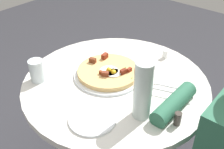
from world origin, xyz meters
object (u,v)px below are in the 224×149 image
object	(u,v)px
dining_table	(115,108)
salt_shaker	(165,54)
breakfast_pizza	(109,71)
water_bottle	(143,90)
water_glass	(37,71)
bread_plate	(92,119)
knife	(173,92)
pepper_shaker	(178,119)
fork	(174,87)
pizza_plate	(108,74)

from	to	relation	value
dining_table	salt_shaker	world-z (taller)	salt_shaker
breakfast_pizza	water_bottle	distance (m)	0.32
water_glass	bread_plate	bearing A→B (deg)	-94.17
dining_table	water_bottle	world-z (taller)	water_bottle
water_glass	salt_shaker	xyz separation A→B (m)	(0.56, -0.35, -0.03)
bread_plate	knife	xyz separation A→B (m)	(0.35, -0.15, 0.00)
breakfast_pizza	knife	world-z (taller)	breakfast_pizza
dining_table	breakfast_pizza	size ratio (longest dim) A/B	2.94
bread_plate	salt_shaker	distance (m)	0.59
breakfast_pizza	knife	xyz separation A→B (m)	(0.08, -0.31, -0.02)
water_bottle	pepper_shaker	xyz separation A→B (m)	(0.05, -0.14, -0.10)
fork	salt_shaker	world-z (taller)	salt_shaker
dining_table	breakfast_pizza	bearing A→B (deg)	78.67
dining_table	pepper_shaker	distance (m)	0.42
bread_plate	breakfast_pizza	bearing A→B (deg)	29.33
bread_plate	knife	distance (m)	0.38
water_bottle	fork	bearing A→B (deg)	-3.22
water_glass	fork	bearing A→B (deg)	-55.37
fork	knife	bearing A→B (deg)	90.00
breakfast_pizza	water_bottle	xyz separation A→B (m)	(-0.12, -0.28, 0.10)
dining_table	pizza_plate	world-z (taller)	pizza_plate
fork	pepper_shaker	xyz separation A→B (m)	(-0.19, -0.12, 0.02)
dining_table	pizza_plate	bearing A→B (deg)	78.70
fork	water_glass	bearing A→B (deg)	15.07
fork	water_bottle	world-z (taller)	water_bottle
fork	water_glass	size ratio (longest dim) A/B	1.68
fork	water_bottle	size ratio (longest dim) A/B	0.73
bread_plate	fork	distance (m)	0.41
bread_plate	salt_shaker	bearing A→B (deg)	3.15
bread_plate	dining_table	bearing A→B (deg)	20.73
dining_table	breakfast_pizza	world-z (taller)	breakfast_pizza
knife	salt_shaker	bearing A→B (deg)	-71.52
water_glass	dining_table	bearing A→B (deg)	-50.30
dining_table	breakfast_pizza	distance (m)	0.20
breakfast_pizza	pizza_plate	bearing A→B (deg)	81.16
pizza_plate	dining_table	bearing A→B (deg)	-101.30
salt_shaker	dining_table	bearing A→B (deg)	168.61
fork	bread_plate	bearing A→B (deg)	50.45
dining_table	fork	distance (m)	0.32
water_glass	water_bottle	bearing A→B (deg)	-76.71
bread_plate	fork	world-z (taller)	bread_plate
water_bottle	knife	bearing A→B (deg)	-7.08
pizza_plate	water_bottle	size ratio (longest dim) A/B	1.34
bread_plate	water_glass	distance (m)	0.38
dining_table	water_bottle	xyz separation A→B (m)	(-0.11, -0.23, 0.30)
salt_shaker	knife	bearing A→B (deg)	-141.96
dining_table	bread_plate	xyz separation A→B (m)	(-0.26, -0.10, 0.18)
dining_table	pepper_shaker	size ratio (longest dim) A/B	15.48
water_bottle	pizza_plate	bearing A→B (deg)	66.10
knife	water_glass	size ratio (longest dim) A/B	1.68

